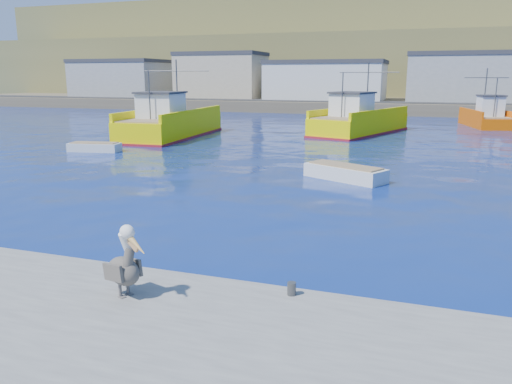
# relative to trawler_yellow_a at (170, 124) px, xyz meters

# --- Properties ---
(ground) EXTENTS (260.00, 260.00, 0.00)m
(ground) POSITION_rel_trawler_yellow_a_xyz_m (15.97, -26.20, -1.17)
(ground) COLOR #07165B
(ground) RESTS_ON ground
(dock_bollards) EXTENTS (36.20, 0.20, 0.30)m
(dock_bollards) POSITION_rel_trawler_yellow_a_xyz_m (16.57, -29.60, -0.52)
(dock_bollards) COLOR #4C4C4C
(dock_bollards) RESTS_ON dock
(far_shore) EXTENTS (200.00, 81.00, 24.00)m
(far_shore) POSITION_rel_trawler_yellow_a_xyz_m (15.97, 83.00, 7.81)
(far_shore) COLOR brown
(far_shore) RESTS_ON ground
(trawler_yellow_a) EXTENTS (6.25, 13.91, 6.82)m
(trawler_yellow_a) POSITION_rel_trawler_yellow_a_xyz_m (0.00, 0.00, 0.00)
(trawler_yellow_a) COLOR #FFF100
(trawler_yellow_a) RESTS_ON ground
(trawler_yellow_b) EXTENTS (8.33, 13.58, 6.71)m
(trawler_yellow_b) POSITION_rel_trawler_yellow_a_xyz_m (15.51, 8.21, -0.05)
(trawler_yellow_b) COLOR #FFF100
(trawler_yellow_b) RESTS_ON ground
(boat_orange) EXTENTS (4.89, 9.10, 6.12)m
(boat_orange) POSITION_rel_trawler_yellow_a_xyz_m (27.55, 18.85, -0.12)
(boat_orange) COLOR #E35603
(boat_orange) RESTS_ON ground
(skiff_left) EXTENTS (3.84, 1.86, 0.80)m
(skiff_left) POSITION_rel_trawler_yellow_a_xyz_m (-0.96, -9.69, -0.91)
(skiff_left) COLOR silver
(skiff_left) RESTS_ON ground
(skiff_mid) EXTENTS (4.59, 3.35, 0.95)m
(skiff_mid) POSITION_rel_trawler_yellow_a_xyz_m (17.71, -13.92, -0.87)
(skiff_mid) COLOR silver
(skiff_mid) RESTS_ON ground
(pelican) EXTENTS (1.35, 0.87, 1.70)m
(pelican) POSITION_rel_trawler_yellow_a_xyz_m (15.47, -30.86, 0.06)
(pelican) COLOR #595451
(pelican) RESTS_ON dock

